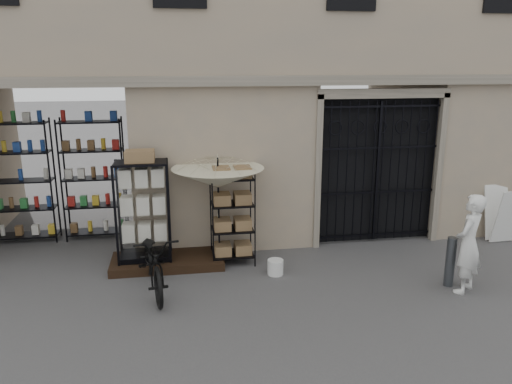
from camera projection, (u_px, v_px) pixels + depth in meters
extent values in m
plane|color=#26262A|center=(319.00, 294.00, 7.95)|extent=(80.00, 80.00, 0.00)
cube|color=gray|center=(274.00, 16.00, 10.60)|extent=(14.00, 4.00, 9.00)
cube|color=black|center=(54.00, 174.00, 9.54)|extent=(3.00, 1.70, 3.00)
cube|color=black|center=(58.00, 180.00, 10.08)|extent=(2.70, 0.50, 2.50)
cube|color=black|center=(374.00, 168.00, 10.01)|extent=(2.50, 0.06, 3.00)
cube|color=black|center=(377.00, 173.00, 9.87)|extent=(0.05, 0.05, 2.80)
cube|color=black|center=(168.00, 261.00, 9.04)|extent=(2.00, 0.90, 0.15)
cube|color=black|center=(146.00, 255.00, 8.98)|extent=(0.91, 0.59, 0.10)
cube|color=silver|center=(143.00, 216.00, 8.51)|extent=(0.83, 0.05, 1.66)
cube|color=silver|center=(143.00, 216.00, 8.79)|extent=(0.77, 0.43, 1.38)
cube|color=olive|center=(140.00, 159.00, 8.53)|extent=(0.51, 0.40, 0.20)
cube|color=black|center=(232.00, 218.00, 8.99)|extent=(0.75, 0.54, 1.70)
cube|color=olive|center=(232.00, 221.00, 9.00)|extent=(0.64, 0.43, 1.27)
cylinder|color=black|center=(219.00, 211.00, 9.01)|extent=(0.03, 0.03, 1.95)
imported|color=beige|center=(218.00, 172.00, 8.82)|extent=(1.51, 1.54, 1.31)
cylinder|color=silver|center=(275.00, 267.00, 8.65)|extent=(0.30, 0.30, 0.27)
imported|color=black|center=(155.00, 289.00, 8.11)|extent=(0.82, 1.10, 1.91)
cylinder|color=#484C52|center=(450.00, 262.00, 8.14)|extent=(0.20, 0.20, 0.84)
imported|color=silver|center=(463.00, 291.00, 8.06)|extent=(1.49, 1.62, 0.39)
cube|color=silver|center=(508.00, 217.00, 9.95)|extent=(0.54, 0.29, 1.12)
cube|color=silver|center=(496.00, 212.00, 10.27)|extent=(0.54, 0.29, 1.12)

